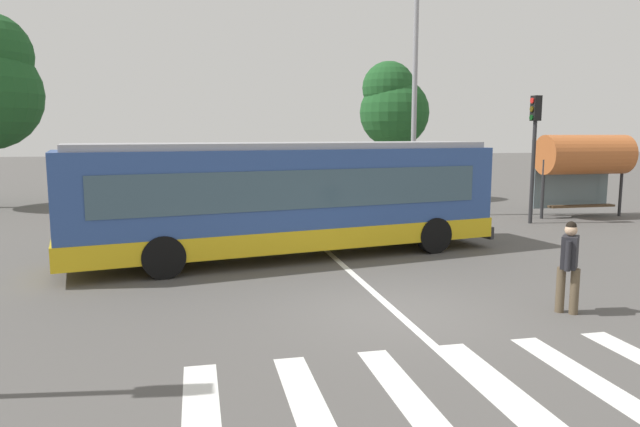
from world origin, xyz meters
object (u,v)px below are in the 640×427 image
Objects in this scene: city_transit_bus at (288,198)px; parked_car_white at (306,190)px; parked_car_red at (118,195)px; parked_car_silver at (248,191)px; traffic_light_far_corner at (534,138)px; twin_arm_street_lamp at (415,55)px; pedestrian_crossing_street at (569,262)px; background_tree_right at (393,106)px; parked_car_blue at (185,193)px; bus_stop_shelter at (584,156)px; parked_car_champagne at (364,189)px.

parked_car_white is (2.48, 10.38, -0.82)m from city_transit_bus.
parked_car_red and parked_car_silver have the same top height.
traffic_light_far_corner is 5.54m from twin_arm_street_lamp.
traffic_light_far_corner is at bearing 60.99° from pedestrian_crossing_street.
background_tree_right is (1.10, 5.68, -1.67)m from twin_arm_street_lamp.
parked_car_blue is at bearing 113.71° from pedestrian_crossing_street.
twin_arm_street_lamp reaches higher than bus_stop_shelter.
traffic_light_far_corner is 8.94m from background_tree_right.
parked_car_red is at bearing 158.60° from traffic_light_far_corner.
parked_car_silver is (5.40, 0.47, 0.00)m from parked_car_red.
bus_stop_shelter is (15.39, -5.38, 1.65)m from parked_car_blue.
traffic_light_far_corner is at bearing -21.40° from parked_car_red.
city_transit_bus is at bearing -159.17° from bus_stop_shelter.
twin_arm_street_lamp is at bearing -46.35° from parked_car_white.
city_transit_bus reaches higher than parked_car_blue.
bus_stop_shelter is at bearing -15.65° from twin_arm_street_lamp.
traffic_light_far_corner is 0.68× the size of background_tree_right.
pedestrian_crossing_street is 16.25m from parked_car_champagne.
bus_stop_shelter reaches higher than parked_car_red.
background_tree_right is at bearing 11.76° from parked_car_blue.
city_transit_bus is 11.47m from parked_car_champagne.
traffic_light_far_corner is (5.44, 9.81, 2.16)m from pedestrian_crossing_street.
bus_stop_shelter is (10.06, -5.61, 1.65)m from parked_car_white.
city_transit_bus is at bearing -74.28° from parked_car_blue.
traffic_light_far_corner is at bearing -37.88° from twin_arm_street_lamp.
pedestrian_crossing_street is at bearing -54.80° from city_transit_bus.
parked_car_blue and parked_car_white have the same top height.
traffic_light_far_corner reaches higher than parked_car_blue.
city_transit_bus is 3.30× the size of bus_stop_shelter.
parked_car_silver is at bearing 4.96° from parked_car_red.
background_tree_right is (2.98, 18.27, 3.69)m from pedestrian_crossing_street.
parked_car_silver is 11.99m from traffic_light_far_corner.
parked_car_blue is at bearing 158.25° from twin_arm_street_lamp.
parked_car_red is at bearing -175.04° from parked_car_silver.
pedestrian_crossing_street is 18.57m from parked_car_red.
twin_arm_street_lamp is at bearing -101.00° from background_tree_right.
pedestrian_crossing_street is at bearing -74.88° from parked_car_silver.
parked_car_white is at bearing 96.14° from pedestrian_crossing_street.
pedestrian_crossing_street is 0.38× the size of parked_car_blue.
twin_arm_street_lamp is (6.12, 6.57, 4.74)m from city_transit_bus.
parked_car_red is 0.44× the size of twin_arm_street_lamp.
city_transit_bus is 2.57× the size of parked_car_silver.
parked_car_white is at bearing 76.56° from city_transit_bus.
bus_stop_shelter is (12.68, -5.46, 1.65)m from parked_car_silver.
parked_car_champagne is 4.85m from background_tree_right.
parked_car_silver is (-4.39, 16.25, -0.20)m from pedestrian_crossing_street.
pedestrian_crossing_street is 0.25× the size of background_tree_right.
parked_car_red is 5.42m from parked_car_silver.
city_transit_bus is 10.58m from parked_car_blue.
parked_car_red is 0.98× the size of parked_car_silver.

